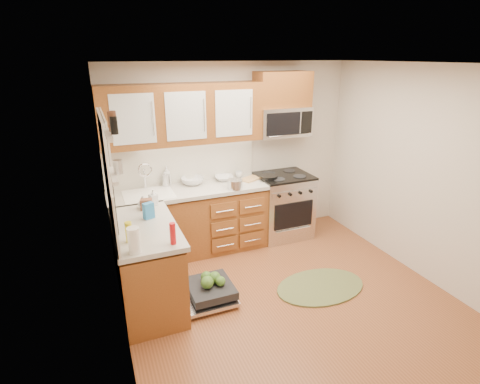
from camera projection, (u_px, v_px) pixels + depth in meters
name	position (u px, v px, depth m)	size (l,w,h in m)	color
floor	(288.00, 297.00, 4.22)	(3.50, 3.50, 0.00)	brown
ceiling	(300.00, 64.00, 3.36)	(3.50, 3.50, 0.00)	white
wall_back	(232.00, 154.00, 5.31)	(3.50, 0.04, 2.50)	beige
wall_front	(438.00, 287.00, 2.27)	(3.50, 0.04, 2.50)	beige
wall_left	(113.00, 221.00, 3.17)	(0.04, 3.50, 2.50)	beige
wall_right	(423.00, 174.00, 4.41)	(0.04, 3.50, 2.50)	beige
base_cabinet_back	(190.00, 223.00, 5.08)	(2.05, 0.60, 0.85)	brown
base_cabinet_left	(147.00, 267.00, 4.02)	(0.60, 1.25, 0.85)	brown
countertop_back	(189.00, 191.00, 4.91)	(2.07, 0.64, 0.05)	#B0ACA1
countertop_left	(144.00, 227.00, 3.86)	(0.64, 1.27, 0.05)	#B0ACA1
backsplash_back	(182.00, 162.00, 5.06)	(2.05, 0.02, 0.57)	#BCB6A9
backsplash_left	(111.00, 204.00, 3.65)	(0.02, 1.25, 0.57)	#BCB6A9
upper_cabinets	(183.00, 114.00, 4.69)	(2.05, 0.35, 0.75)	brown
cabinet_over_mw	(282.00, 89.00, 5.10)	(0.76, 0.35, 0.47)	brown
range	(283.00, 205.00, 5.54)	(0.76, 0.64, 0.95)	silver
microwave	(282.00, 121.00, 5.23)	(0.76, 0.38, 0.40)	silver
sink	(149.00, 204.00, 4.74)	(0.62, 0.50, 0.26)	white
dishwasher	(207.00, 292.00, 4.15)	(0.70, 0.60, 0.20)	silver
window	(107.00, 171.00, 3.51)	(0.03, 1.05, 1.05)	white
window_blind	(105.00, 136.00, 3.41)	(0.02, 0.96, 0.40)	white
shelf_upper	(108.00, 135.00, 2.60)	(0.04, 0.40, 0.03)	white
shelf_lower	(113.00, 176.00, 2.71)	(0.04, 0.40, 0.03)	white
rug	(320.00, 287.00, 4.40)	(1.09, 0.71, 0.02)	#576137
skillet	(269.00, 177.00, 5.22)	(0.25, 0.25, 0.05)	black
stock_pot	(235.00, 184.00, 4.89)	(0.20, 0.20, 0.12)	silver
cutting_board	(251.00, 179.00, 5.26)	(0.29, 0.18, 0.02)	tan
canister	(166.00, 180.00, 4.96)	(0.11, 0.11, 0.17)	silver
paper_towel_roll	(134.00, 240.00, 3.28)	(0.11, 0.11, 0.24)	white
mustard_bottle	(129.00, 232.00, 3.48)	(0.06, 0.06, 0.20)	yellow
red_bottle	(173.00, 234.00, 3.44)	(0.06, 0.06, 0.21)	red
wooden_box	(146.00, 204.00, 4.22)	(0.13, 0.09, 0.13)	brown
blue_carton	(149.00, 211.00, 3.98)	(0.11, 0.07, 0.18)	#2776BA
bowl_a	(224.00, 178.00, 5.22)	(0.25, 0.25, 0.06)	#999999
bowl_b	(193.00, 181.00, 5.06)	(0.30, 0.30, 0.10)	#999999
cup	(239.00, 174.00, 5.35)	(0.11, 0.11, 0.09)	#999999
soap_bottle_a	(167.00, 176.00, 4.98)	(0.10, 0.10, 0.27)	#999999
soap_bottle_b	(153.00, 197.00, 4.34)	(0.09, 0.09, 0.19)	#999999
soap_bottle_c	(143.00, 202.00, 4.26)	(0.12, 0.12, 0.15)	#999999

